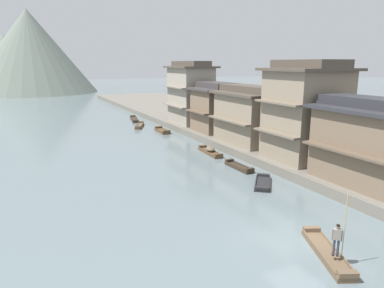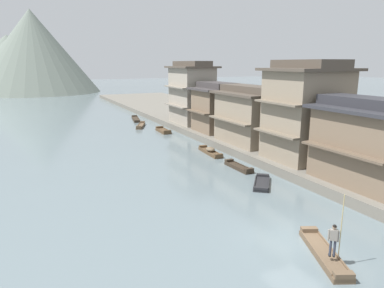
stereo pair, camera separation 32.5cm
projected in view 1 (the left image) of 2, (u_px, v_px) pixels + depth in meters
name	position (u px, v px, depth m)	size (l,w,h in m)	color
ground_plane	(296.00, 240.00, 18.77)	(400.00, 400.00, 0.00)	slate
riverbank_right	(234.00, 125.00, 51.44)	(18.00, 110.00, 0.78)	#6B665B
boat_foreground_poled	(327.00, 253.00, 17.17)	(2.71, 4.53, 0.49)	brown
boatman_person	(338.00, 236.00, 16.08)	(0.50, 0.40, 3.04)	black
boat_moored_nearest	(239.00, 167.00, 31.39)	(0.90, 3.58, 0.48)	#33281E
boat_moored_second	(162.00, 131.00, 48.06)	(1.28, 3.70, 0.54)	brown
boat_moored_third	(210.00, 151.00, 36.57)	(1.25, 4.40, 0.71)	brown
boat_moored_far	(134.00, 119.00, 58.27)	(2.12, 5.89, 0.41)	#33281E
boat_midriver_drifting	(139.00, 126.00, 51.91)	(2.61, 4.36, 0.54)	brown
boat_midriver_upstream	(263.00, 183.00, 27.26)	(3.09, 3.44, 0.37)	#232326
house_waterfront_nearest	(368.00, 142.00, 24.79)	(5.49, 7.68, 6.14)	#75604C
house_waterfront_second	(306.00, 111.00, 30.97)	(7.07, 6.21, 8.74)	gray
house_waterfront_tall	(249.00, 115.00, 37.69)	(5.72, 8.18, 6.14)	gray
house_waterfront_narrow	(216.00, 107.00, 44.16)	(5.88, 6.00, 6.14)	#75604C
house_waterfront_far	(190.00, 93.00, 49.99)	(5.59, 7.60, 8.74)	gray
hill_far_west	(7.00, 65.00, 114.54)	(38.19, 38.19, 17.12)	slate
hill_far_centre	(30.00, 51.00, 111.00)	(40.12, 40.12, 25.82)	slate
hill_far_east	(6.00, 62.00, 132.08)	(52.64, 52.64, 19.63)	slate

